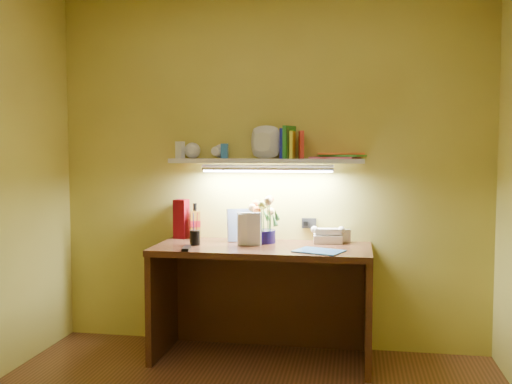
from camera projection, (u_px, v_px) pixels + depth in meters
desk at (262, 303)px, 3.72m from camera, size 1.40×0.60×0.75m
flower_bouquet at (263, 220)px, 3.82m from camera, size 0.23×0.23×0.30m
telephone at (328, 235)px, 3.81m from camera, size 0.20×0.16×0.11m
desk_clock at (344, 236)px, 3.85m from camera, size 0.10×0.06×0.09m
whisky_bottle at (195, 221)px, 4.00m from camera, size 0.09×0.09×0.25m
whisky_box at (181, 219)px, 4.03m from camera, size 0.10×0.10×0.27m
pen_cup at (195, 233)px, 3.73m from camera, size 0.07×0.07×0.16m
art_card at (244, 225)px, 3.89m from camera, size 0.22×0.13×0.22m
tv_remote at (186, 248)px, 3.56m from camera, size 0.07×0.16×0.02m
blue_folder at (319, 251)px, 3.48m from camera, size 0.33×0.29×0.01m
desk_book_a at (238, 230)px, 3.70m from camera, size 0.15×0.07×0.21m
desk_book_b at (237, 229)px, 3.72m from camera, size 0.16×0.03×0.22m
wall_shelf at (269, 155)px, 3.83m from camera, size 1.32×0.32×0.25m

